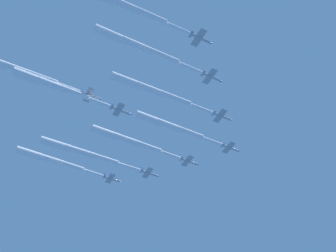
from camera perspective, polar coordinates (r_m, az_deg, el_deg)
The scene contains 9 objects.
jet_lead at distance 199.99m, azimuth 0.30°, elevation -0.00°, with size 52.29×18.05×3.71m.
jet_port_inner at distance 204.80m, azimuth -5.24°, elevation -1.77°, with size 53.35×18.18×3.72m.
jet_starboard_inner at distance 186.70m, azimuth -2.09°, elevation 4.61°, with size 55.54×19.47×3.70m.
jet_port_mid at distance 212.27m, azimuth -11.14°, elevation -3.21°, with size 57.74×20.24×3.71m.
jet_starboard_mid at distance 176.75m, azimuth -3.91°, elevation 10.18°, with size 55.34×18.36×3.70m.
jet_port_outer at distance 224.07m, azimuth -14.70°, elevation -4.18°, with size 52.66×18.17×3.79m.
jet_starboard_outer at distance 165.57m, azimuth -5.34°, elevation 14.96°, with size 50.58×17.95×3.81m.
jet_trail_port at distance 189.41m, azimuth -14.54°, elevation 5.08°, with size 50.59×17.31×3.82m.
jet_trail_starboard at distance 191.85m, azimuth -18.32°, elevation 6.73°, with size 50.06×18.12×3.71m.
Camera 1 is at (-85.58, -100.91, 26.06)m, focal length 47.82 mm.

